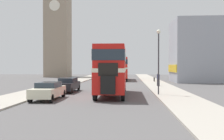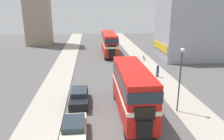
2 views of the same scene
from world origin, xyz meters
name	(u,v)px [view 1 (image 1 of 2)]	position (x,y,z in m)	size (l,w,h in m)	color
ground_plane	(98,98)	(0.00, 0.00, 0.00)	(120.00, 120.00, 0.00)	#565454
sidewalk_right	(179,98)	(6.75, 0.00, 0.06)	(3.50, 120.00, 0.12)	#A8A093
sidewalk_left	(20,97)	(-6.75, 0.00, 0.06)	(3.50, 120.00, 0.12)	#A8A093
double_decker_bus	(112,67)	(1.08, 1.95, 2.58)	(2.46, 9.28, 4.35)	red
bus_distant	(121,67)	(1.24, 26.98, 2.55)	(2.47, 10.96, 4.27)	red
car_parked_near	(48,90)	(-3.81, -1.30, 0.73)	(1.77, 4.32, 1.39)	beige
car_parked_mid	(68,85)	(-3.69, 4.67, 0.76)	(1.72, 4.64, 1.45)	black
pedestrian_walking	(158,78)	(6.47, 11.85, 1.11)	(0.35, 0.35, 1.75)	#282833
bicycle_on_pavement	(154,79)	(6.93, 21.34, 0.48)	(0.05, 1.76, 0.78)	black
street_lamp	(159,52)	(5.30, 1.97, 3.96)	(0.36, 0.36, 5.86)	#38383D
church_tower	(58,16)	(-14.91, 40.45, 15.24)	(5.94, 5.94, 29.86)	gray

